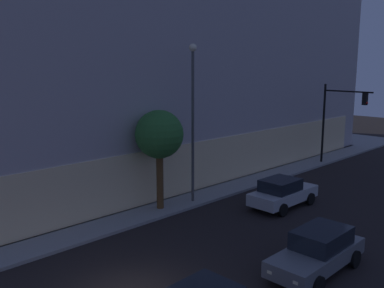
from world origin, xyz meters
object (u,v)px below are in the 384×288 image
at_px(car_silver, 282,192).
at_px(street_lamp_sidewalk, 193,106).
at_px(modern_building, 125,37).
at_px(traffic_light_far_corner, 338,112).
at_px(car_grey, 318,251).
at_px(sidewalk_tree, 159,135).

bearing_deg(car_silver, street_lamp_sidewalk, 128.09).
xyz_separation_m(modern_building, car_silver, (-1.87, -17.31, -9.58)).
relative_size(modern_building, traffic_light_far_corner, 5.98).
height_order(street_lamp_sidewalk, car_silver, street_lamp_sidewalk).
xyz_separation_m(modern_building, car_grey, (-7.53, -22.68, -9.57)).
relative_size(street_lamp_sidewalk, car_grey, 1.88).
distance_m(modern_building, street_lamp_sidewalk, 14.94).
bearing_deg(car_silver, modern_building, 83.82).
xyz_separation_m(traffic_light_far_corner, car_grey, (-17.28, -8.07, -3.51)).
relative_size(modern_building, street_lamp_sidewalk, 4.24).
height_order(sidewalk_tree, car_silver, sidewalk_tree).
bearing_deg(street_lamp_sidewalk, car_silver, -51.91).
distance_m(modern_building, car_silver, 19.88).
bearing_deg(street_lamp_sidewalk, modern_building, 69.08).
xyz_separation_m(traffic_light_far_corner, sidewalk_tree, (-17.02, 1.72, -0.11)).
bearing_deg(traffic_light_far_corner, sidewalk_tree, 174.22).
relative_size(traffic_light_far_corner, sidewalk_tree, 1.16).
distance_m(traffic_light_far_corner, car_silver, 12.45).
bearing_deg(modern_building, sidewalk_tree, -119.43).
relative_size(sidewalk_tree, car_grey, 1.15).
bearing_deg(sidewalk_tree, modern_building, 60.57).
bearing_deg(street_lamp_sidewalk, traffic_light_far_corner, -5.27).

